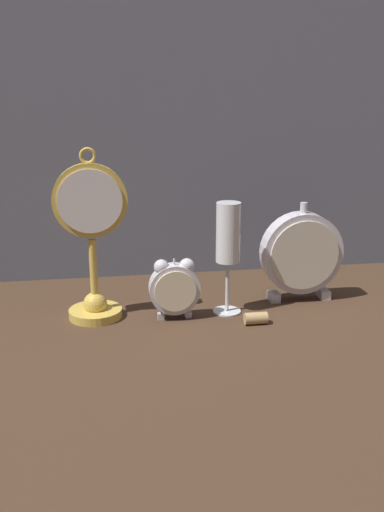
{
  "coord_description": "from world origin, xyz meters",
  "views": [
    {
      "loc": [
        -0.17,
        -0.93,
        0.41
      ],
      "look_at": [
        0.0,
        0.08,
        0.11
      ],
      "focal_mm": 40.0,
      "sensor_mm": 36.0,
      "label": 1
    }
  ],
  "objects_px": {
    "alarm_clock_twin_bell": "(174,286)",
    "mantel_clock_silver": "(301,254)",
    "champagne_flute": "(228,240)",
    "pocket_watch_on_stand": "(92,246)",
    "wine_cork": "(255,318)"
  },
  "relations": [
    {
      "from": "alarm_clock_twin_bell",
      "to": "mantel_clock_silver",
      "type": "xyz_separation_m",
      "value": [
        0.26,
        0.06,
        0.03
      ]
    },
    {
      "from": "mantel_clock_silver",
      "to": "champagne_flute",
      "type": "distance_m",
      "value": 0.17
    },
    {
      "from": "pocket_watch_on_stand",
      "to": "mantel_clock_silver",
      "type": "bearing_deg",
      "value": 3.66
    },
    {
      "from": "champagne_flute",
      "to": "wine_cork",
      "type": "relative_size",
      "value": 5.1
    },
    {
      "from": "alarm_clock_twin_bell",
      "to": "wine_cork",
      "type": "relative_size",
      "value": 2.76
    },
    {
      "from": "pocket_watch_on_stand",
      "to": "mantel_clock_silver",
      "type": "xyz_separation_m",
      "value": [
        0.41,
        0.03,
        -0.04
      ]
    },
    {
      "from": "mantel_clock_silver",
      "to": "wine_cork",
      "type": "xyz_separation_m",
      "value": [
        -0.12,
        -0.1,
        -0.09
      ]
    },
    {
      "from": "mantel_clock_silver",
      "to": "wine_cork",
      "type": "distance_m",
      "value": 0.18
    },
    {
      "from": "mantel_clock_silver",
      "to": "champagne_flute",
      "type": "height_order",
      "value": "champagne_flute"
    },
    {
      "from": "champagne_flute",
      "to": "wine_cork",
      "type": "height_order",
      "value": "champagne_flute"
    },
    {
      "from": "alarm_clock_twin_bell",
      "to": "champagne_flute",
      "type": "distance_m",
      "value": 0.13
    },
    {
      "from": "alarm_clock_twin_bell",
      "to": "champagne_flute",
      "type": "bearing_deg",
      "value": 8.76
    },
    {
      "from": "champagne_flute",
      "to": "alarm_clock_twin_bell",
      "type": "bearing_deg",
      "value": -171.24
    },
    {
      "from": "pocket_watch_on_stand",
      "to": "wine_cork",
      "type": "distance_m",
      "value": 0.33
    },
    {
      "from": "champagne_flute",
      "to": "wine_cork",
      "type": "distance_m",
      "value": 0.15
    }
  ]
}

